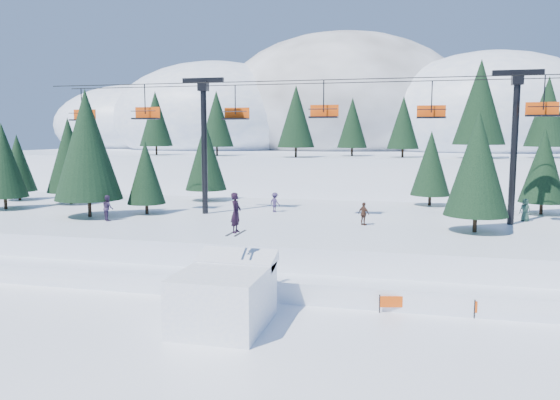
% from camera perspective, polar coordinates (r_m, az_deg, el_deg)
% --- Properties ---
extents(ground, '(160.00, 160.00, 0.00)m').
position_cam_1_polar(ground, '(23.66, -3.07, -14.35)').
color(ground, white).
rests_on(ground, ground).
extents(mid_shelf, '(70.00, 22.00, 2.50)m').
position_cam_1_polar(mid_shelf, '(40.31, 4.25, -3.61)').
color(mid_shelf, white).
rests_on(mid_shelf, ground).
extents(berm, '(70.00, 6.00, 1.10)m').
position_cam_1_polar(berm, '(30.87, 1.20, -8.18)').
color(berm, white).
rests_on(berm, ground).
extents(mountain_ridge, '(119.00, 60.60, 26.46)m').
position_cam_1_polar(mountain_ridge, '(95.19, 6.69, 7.46)').
color(mountain_ridge, white).
rests_on(mountain_ridge, ground).
extents(jump_kicker, '(3.77, 5.15, 5.88)m').
position_cam_1_polar(jump_kicker, '(24.91, -5.83, -9.86)').
color(jump_kicker, white).
rests_on(jump_kicker, ground).
extents(chairlift, '(46.14, 3.21, 10.28)m').
position_cam_1_polar(chairlift, '(39.60, 5.23, 7.94)').
color(chairlift, black).
rests_on(chairlift, mid_shelf).
extents(conifer_stand, '(61.78, 16.64, 10.00)m').
position_cam_1_polar(conifer_stand, '(39.94, 9.93, 4.58)').
color(conifer_stand, black).
rests_on(conifer_stand, mid_shelf).
extents(distant_skiers, '(29.65, 7.97, 1.82)m').
position_cam_1_polar(distant_skiers, '(39.30, 0.09, -0.79)').
color(distant_skiers, '#352A4F').
rests_on(distant_skiers, mid_shelf).
extents(banner_near, '(2.79, 0.68, 0.90)m').
position_cam_1_polar(banner_near, '(27.41, 13.30, -10.33)').
color(banner_near, black).
rests_on(banner_near, ground).
extents(banner_far, '(2.79, 0.69, 0.90)m').
position_cam_1_polar(banner_far, '(27.97, 22.43, -10.32)').
color(banner_far, black).
rests_on(banner_far, ground).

